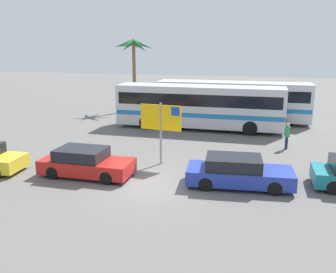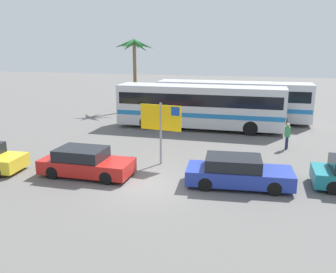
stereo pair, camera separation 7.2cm
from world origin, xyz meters
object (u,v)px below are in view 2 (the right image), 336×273
(pedestrian_by_bus, at_px, (287,134))
(car_red, at_px, (86,163))
(car_blue, at_px, (238,172))
(bus_rear_coach, at_px, (233,99))
(ferry_sign, at_px, (162,120))
(bus_front_coach, at_px, (200,105))

(pedestrian_by_bus, bearing_deg, car_red, -124.93)
(car_blue, bearing_deg, bus_rear_coach, 91.08)
(ferry_sign, relative_size, car_red, 0.74)
(bus_rear_coach, height_order, car_blue, bus_rear_coach)
(bus_front_coach, bearing_deg, ferry_sign, -92.95)
(ferry_sign, bearing_deg, bus_rear_coach, 84.92)
(ferry_sign, bearing_deg, pedestrian_by_bus, 42.02)
(bus_front_coach, xyz_separation_m, bus_rear_coach, (2.08, 3.43, 0.00))
(bus_rear_coach, relative_size, car_blue, 2.57)
(bus_rear_coach, bearing_deg, pedestrian_by_bus, -62.53)
(bus_front_coach, height_order, pedestrian_by_bus, bus_front_coach)
(bus_front_coach, xyz_separation_m, car_red, (-3.44, -11.14, -1.15))
(bus_rear_coach, xyz_separation_m, car_red, (-5.51, -14.57, -1.15))
(car_blue, relative_size, pedestrian_by_bus, 2.96)
(bus_front_coach, distance_m, bus_rear_coach, 4.01)
(ferry_sign, bearing_deg, car_blue, -20.53)
(bus_front_coach, relative_size, ferry_sign, 3.76)
(car_red, xyz_separation_m, pedestrian_by_bus, (9.40, 7.10, 0.29))
(bus_front_coach, bearing_deg, car_blue, -71.39)
(ferry_sign, relative_size, pedestrian_by_bus, 2.02)
(bus_rear_coach, distance_m, pedestrian_by_bus, 8.46)
(ferry_sign, distance_m, car_red, 4.30)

